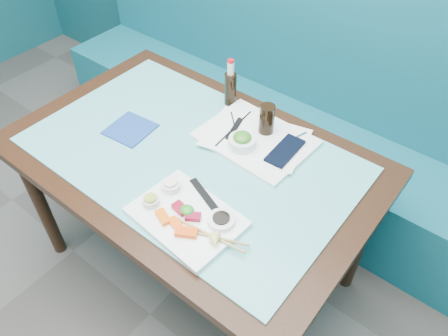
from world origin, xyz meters
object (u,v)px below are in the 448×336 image
Objects in this scene: sashimi_plate at (186,217)px; blue_napkin at (130,129)px; cola_bottle_body at (230,89)px; booth_bench at (296,123)px; dining_table at (191,170)px; seaweed_bowl at (242,143)px; cola_glass at (267,119)px; serving_tray at (255,139)px.

blue_napkin is (-0.48, 0.20, -0.01)m from sashimi_plate.
cola_bottle_body is 0.45m from blue_napkin.
dining_table is at bearing -90.00° from booth_bench.
cola_bottle_body reaches higher than seaweed_bowl.
seaweed_bowl is 0.30m from cola_bottle_body.
cola_glass is at bearing 99.32° from sashimi_plate.
sashimi_plate is 2.86× the size of cola_glass.
cola_bottle_body is at bearing 102.39° from dining_table.
sashimi_plate reaches higher than dining_table.
booth_bench is at bearing 105.77° from cola_glass.
serving_tray is 0.50m from blue_napkin.
seaweed_bowl is (0.14, 0.14, 0.13)m from dining_table.
dining_table is at bearing -136.00° from seaweed_bowl.
cola_bottle_body is (-0.22, 0.21, 0.04)m from seaweed_bowl.
seaweed_bowl is 0.72× the size of cola_bottle_body.
booth_bench reaches higher than cola_glass.
cola_bottle_body is (-0.08, 0.34, 0.16)m from dining_table.
seaweed_bowl is (-0.01, -0.07, 0.03)m from serving_tray.
dining_table is at bearing 134.37° from sashimi_plate.
booth_bench is 1.01m from blue_napkin.
dining_table is 0.39m from cola_bottle_body.
sashimi_plate is 2.10× the size of blue_napkin.
booth_bench is 8.55× the size of sashimi_plate.
seaweed_bowl reaches higher than dining_table.
dining_table is 3.35× the size of serving_tray.
booth_bench is 0.75m from cola_glass.
booth_bench is 20.85× the size of cola_bottle_body.
sashimi_plate is at bearing -80.48° from serving_tray.
booth_bench is at bearing 101.41° from seaweed_bowl.
serving_tray is at bearing 30.88° from blue_napkin.
booth_bench is at bearing 72.48° from blue_napkin.
seaweed_bowl is at bearing -43.72° from cola_bottle_body.
sashimi_plate is at bearing -64.72° from cola_bottle_body.
dining_table is 9.73× the size of cola_bottle_body.
seaweed_bowl is at bearing -94.43° from serving_tray.
booth_bench is 2.14× the size of dining_table.
dining_table is 11.41× the size of cola_glass.
serving_tray is at bearing -30.31° from cola_bottle_body.
cola_bottle_body is at bearing -98.71° from booth_bench.
seaweed_bowl is at bearing 103.81° from sashimi_plate.
dining_table is at bearing -122.45° from serving_tray.
cola_bottle_body reaches higher than dining_table.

